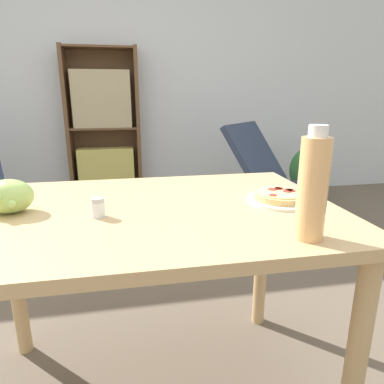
{
  "coord_description": "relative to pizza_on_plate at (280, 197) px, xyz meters",
  "views": [
    {
      "loc": [
        0.0,
        -1.17,
        1.12
      ],
      "look_at": [
        0.19,
        -0.16,
        0.82
      ],
      "focal_mm": 32.0,
      "sensor_mm": 36.0,
      "label": 1
    }
  ],
  "objects": [
    {
      "name": "ground_plane",
      "position": [
        -0.51,
        0.13,
        -0.78
      ],
      "size": [
        14.0,
        14.0,
        0.0
      ],
      "primitive_type": "plane",
      "color": "brown"
    },
    {
      "name": "wall_back",
      "position": [
        -0.51,
        2.75,
        0.52
      ],
      "size": [
        8.0,
        0.05,
        2.6
      ],
      "color": "silver",
      "rests_on": "ground_plane"
    },
    {
      "name": "dining_table",
      "position": [
        -0.45,
        0.02,
        -0.12
      ],
      "size": [
        1.23,
        0.83,
        0.76
      ],
      "color": "tan",
      "rests_on": "ground_plane"
    },
    {
      "name": "pizza_on_plate",
      "position": [
        0.0,
        0.0,
        0.0
      ],
      "size": [
        0.23,
        0.23,
        0.04
      ],
      "color": "white",
      "rests_on": "dining_table"
    },
    {
      "name": "grape_bunch",
      "position": [
        -0.87,
        0.05,
        0.04
      ],
      "size": [
        0.15,
        0.13,
        0.11
      ],
      "color": "#A8CC66",
      "rests_on": "dining_table"
    },
    {
      "name": "drink_bottle",
      "position": [
        -0.06,
        -0.3,
        0.12
      ],
      "size": [
        0.07,
        0.07,
        0.29
      ],
      "color": "#EFB270",
      "rests_on": "dining_table"
    },
    {
      "name": "salt_shaker",
      "position": [
        -0.6,
        -0.04,
        0.01
      ],
      "size": [
        0.04,
        0.04,
        0.06
      ],
      "color": "white",
      "rests_on": "dining_table"
    },
    {
      "name": "lounge_chair_far",
      "position": [
        0.69,
        1.57,
        -0.49
      ],
      "size": [
        0.88,
        0.94,
        0.88
      ],
      "rotation": [
        0.0,
        0.0,
        0.77
      ],
      "color": "black",
      "rests_on": "ground_plane"
    },
    {
      "name": "bookshelf",
      "position": [
        -0.73,
        2.59,
        -0.06
      ],
      "size": [
        0.72,
        0.26,
        1.57
      ],
      "color": "brown",
      "rests_on": "ground_plane"
    },
    {
      "name": "potted_plant_floor",
      "position": [
        1.31,
        2.1,
        -0.47
      ],
      "size": [
        0.4,
        0.34,
        0.6
      ],
      "color": "#70665B",
      "rests_on": "ground_plane"
    }
  ]
}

